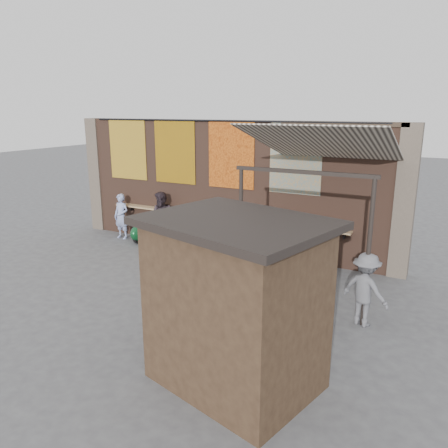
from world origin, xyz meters
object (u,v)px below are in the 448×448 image
(diner_left, at_px, (121,216))
(market_stall, at_px, (236,308))
(shopper_navy, at_px, (278,270))
(shopper_tan, at_px, (248,256))
(scooter_stool_9, at_px, (297,255))
(diner_right, at_px, (162,219))
(scooter_stool_8, at_px, (276,252))
(scooter_stool_2, at_px, (173,235))
(scooter_stool_3, at_px, (188,237))
(scooter_stool_7, at_px, (259,250))
(shopper_grey, at_px, (365,290))
(scooter_stool_1, at_px, (158,234))
(scooter_stool_6, at_px, (240,247))
(shelf_box, at_px, (242,215))
(scooter_stool_4, at_px, (204,239))
(scooter_stool_5, at_px, (221,243))
(scooter_stool_0, at_px, (143,230))

(diner_left, relative_size, market_stall, 0.59)
(shopper_navy, xyz_separation_m, shopper_tan, (-0.95, 0.40, 0.06))
(scooter_stool_9, xyz_separation_m, diner_left, (-6.27, 0.03, 0.40))
(shopper_navy, relative_size, shopper_tan, 0.93)
(diner_left, bearing_deg, diner_right, 1.73)
(diner_right, bearing_deg, scooter_stool_8, 5.36)
(scooter_stool_2, xyz_separation_m, scooter_stool_3, (0.60, -0.04, 0.01))
(scooter_stool_7, xyz_separation_m, shopper_navy, (1.45, -2.29, 0.41))
(shopper_navy, bearing_deg, shopper_grey, 151.00)
(scooter_stool_1, relative_size, scooter_stool_6, 0.96)
(scooter_stool_8, bearing_deg, scooter_stool_2, 179.96)
(scooter_stool_2, distance_m, scooter_stool_9, 4.19)
(shelf_box, distance_m, scooter_stool_4, 1.46)
(scooter_stool_6, bearing_deg, scooter_stool_2, 178.21)
(scooter_stool_5, bearing_deg, scooter_stool_3, 178.86)
(diner_left, relative_size, diner_right, 0.88)
(scooter_stool_1, xyz_separation_m, scooter_stool_5, (2.41, -0.08, 0.05))
(scooter_stool_2, bearing_deg, market_stall, -48.26)
(scooter_stool_7, distance_m, shopper_grey, 4.29)
(diner_right, bearing_deg, scooter_stool_2, 9.53)
(scooter_stool_7, bearing_deg, scooter_stool_3, 179.76)
(scooter_stool_2, xyz_separation_m, scooter_stool_4, (1.16, -0.03, 0.03))
(scooter_stool_0, relative_size, diner_left, 0.55)
(scooter_stool_9, bearing_deg, scooter_stool_2, 179.15)
(scooter_stool_3, relative_size, diner_right, 0.48)
(scooter_stool_1, bearing_deg, scooter_stool_6, -1.76)
(diner_right, bearing_deg, shelf_box, 11.27)
(shelf_box, relative_size, scooter_stool_7, 0.84)
(diner_left, bearing_deg, scooter_stool_4, 1.71)
(shelf_box, height_order, scooter_stool_9, shelf_box)
(scooter_stool_0, distance_m, diner_right, 0.95)
(scooter_stool_9, distance_m, shopper_grey, 3.43)
(diner_left, relative_size, shopper_navy, 1.02)
(scooter_stool_1, height_order, scooter_stool_9, scooter_stool_9)
(scooter_stool_3, height_order, scooter_stool_9, scooter_stool_3)
(scooter_stool_1, distance_m, scooter_stool_8, 4.15)
(scooter_stool_1, bearing_deg, shopper_navy, -24.89)
(diner_left, xyz_separation_m, market_stall, (7.06, -5.55, 0.54))
(scooter_stool_3, bearing_deg, scooter_stool_9, -0.34)
(scooter_stool_0, xyz_separation_m, scooter_stool_4, (2.36, -0.03, 0.02))
(market_stall, bearing_deg, scooter_stool_7, 124.46)
(scooter_stool_6, xyz_separation_m, diner_right, (-2.82, 0.05, 0.52))
(scooter_stool_4, relative_size, scooter_stool_9, 1.12)
(scooter_stool_4, xyz_separation_m, shopper_grey, (5.30, -2.57, 0.35))
(scooter_stool_3, distance_m, shopper_navy, 4.52)
(shopper_tan, height_order, market_stall, market_stall)
(diner_right, bearing_deg, scooter_stool_4, 4.90)
(scooter_stool_8, bearing_deg, scooter_stool_4, -179.29)
(scooter_stool_5, height_order, market_stall, market_stall)
(diner_left, bearing_deg, scooter_stool_3, 1.51)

